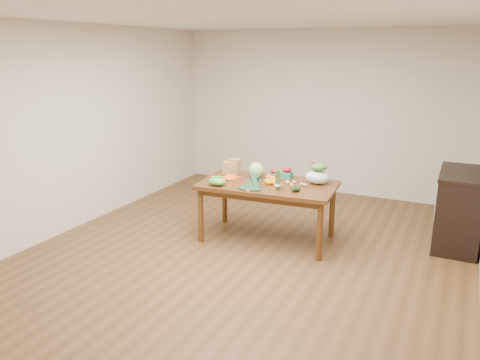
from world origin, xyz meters
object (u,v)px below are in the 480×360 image
at_px(cabinet, 459,209).
at_px(salad_bag, 317,174).
at_px(mandarin_cluster, 273,180).
at_px(paper_bag, 231,166).
at_px(kale_bunch, 251,182).
at_px(cabbage, 256,170).
at_px(asparagus_bundle, 278,180).
at_px(dining_table, 267,211).

bearing_deg(cabinet, salad_bag, -159.38).
bearing_deg(mandarin_cluster, paper_bag, 162.03).
bearing_deg(kale_bunch, cabinet, 22.80).
bearing_deg(cabbage, asparagus_bundle, -41.75).
relative_size(cabinet, salad_bag, 3.35).
bearing_deg(asparagus_bundle, mandarin_cluster, 119.25).
bearing_deg(paper_bag, dining_table, -19.88).
height_order(cabinet, salad_bag, salad_bag).
height_order(dining_table, asparagus_bundle, asparagus_bundle).
relative_size(cabbage, kale_bunch, 0.51).
xyz_separation_m(cabinet, asparagus_bundle, (-1.97, -1.09, 0.40)).
relative_size(mandarin_cluster, kale_bunch, 0.45).
xyz_separation_m(cabbage, asparagus_bundle, (0.46, -0.41, 0.02)).
distance_m(dining_table, mandarin_cluster, 0.43).
bearing_deg(salad_bag, cabbage, -174.76).
relative_size(cabbage, salad_bag, 0.66).
distance_m(dining_table, cabinet, 2.35).
bearing_deg(kale_bunch, dining_table, 70.53).
distance_m(mandarin_cluster, salad_bag, 0.56).
bearing_deg(cabbage, cabinet, 15.80).
distance_m(dining_table, asparagus_bundle, 0.59).
bearing_deg(kale_bunch, salad_bag, 36.76).
height_order(dining_table, cabbage, cabbage).
relative_size(kale_bunch, asparagus_bundle, 1.60).
height_order(cabinet, paper_bag, paper_bag).
distance_m(mandarin_cluster, kale_bunch, 0.36).
bearing_deg(salad_bag, paper_bag, -178.91).
height_order(dining_table, salad_bag, salad_bag).
height_order(cabbage, salad_bag, salad_bag).
relative_size(cabbage, asparagus_bundle, 0.81).
xyz_separation_m(cabinet, salad_bag, (-1.63, -0.61, 0.40)).
xyz_separation_m(paper_bag, mandarin_cluster, (0.69, -0.23, -0.05)).
relative_size(asparagus_bundle, salad_bag, 0.82).
relative_size(dining_table, salad_bag, 5.48).
bearing_deg(dining_table, asparagus_bundle, -50.83).
bearing_deg(dining_table, mandarin_cluster, -2.66).
relative_size(dining_table, mandarin_cluster, 9.27).
bearing_deg(kale_bunch, asparagus_bundle, 11.20).
height_order(mandarin_cluster, salad_bag, salad_bag).
distance_m(cabinet, asparagus_bundle, 2.29).
xyz_separation_m(dining_table, paper_bag, (-0.63, 0.23, 0.47)).
height_order(cabbage, kale_bunch, cabbage).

